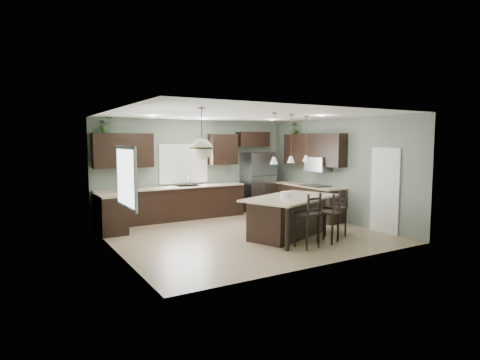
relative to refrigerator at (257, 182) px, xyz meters
name	(u,v)px	position (x,y,z in m)	size (l,w,h in m)	color
ground	(245,234)	(-1.92, -2.41, -0.93)	(6.00, 6.00, 0.00)	#9E8466
pantry_door	(385,190)	(1.06, -3.96, 0.09)	(0.04, 0.82, 2.04)	white
window_back	(184,164)	(-2.32, 0.33, 0.62)	(1.35, 0.02, 1.00)	white
window_left	(126,177)	(-4.90, -3.21, 0.62)	(0.02, 1.10, 1.00)	white
left_return_cabs	(111,215)	(-4.62, -0.71, -0.48)	(0.60, 0.90, 0.90)	black
left_return_countertop	(111,195)	(-4.60, -0.71, -0.01)	(0.66, 0.96, 0.04)	beige
back_lower_cabs	(173,204)	(-2.77, 0.04, -0.48)	(4.20, 0.60, 0.90)	black
back_countertop	(173,187)	(-2.77, 0.02, -0.01)	(4.20, 0.66, 0.04)	beige
sink_inset	(188,186)	(-2.32, 0.02, 0.01)	(0.70, 0.45, 0.01)	gray
faucet	(188,181)	(-2.32, -0.01, 0.16)	(0.02, 0.02, 0.28)	silver
back_upper_left	(123,151)	(-4.07, 0.17, 1.02)	(1.55, 0.34, 0.90)	black
back_upper_right	(223,149)	(-1.12, 0.17, 1.02)	(0.85, 0.34, 0.90)	black
fridge_header	(253,139)	(-0.07, 0.17, 1.32)	(1.05, 0.34, 0.45)	black
right_lower_cabs	(309,202)	(0.78, -1.53, -0.48)	(0.60, 2.35, 0.90)	black
right_countertop	(309,186)	(0.76, -1.53, -0.01)	(0.66, 2.35, 0.04)	beige
cooktop	(315,186)	(0.76, -1.81, 0.02)	(0.58, 0.75, 0.02)	black
wall_oven_front	(307,204)	(0.48, -1.81, -0.48)	(0.01, 0.72, 0.60)	gray
right_upper_cabs	(313,150)	(0.91, -1.53, 1.02)	(0.34, 2.35, 0.90)	black
microwave	(318,164)	(0.86, -1.81, 0.62)	(0.40, 0.75, 0.40)	gray
refrigerator	(257,182)	(0.00, 0.00, 0.00)	(0.90, 0.74, 1.85)	gray
kitchen_island	(290,217)	(-1.15, -3.15, -0.46)	(2.31, 1.31, 0.92)	black
serving_dish	(286,195)	(-1.34, -3.22, 0.07)	(0.24, 0.24, 0.14)	silver
bar_stool_left	(307,220)	(-1.45, -4.10, -0.35)	(0.43, 0.43, 1.15)	black
bar_stool_center	(328,218)	(-0.79, -4.01, -0.38)	(0.41, 0.41, 1.10)	black
bar_stool_right	(336,213)	(-0.25, -3.68, -0.37)	(0.41, 0.41, 1.11)	black
pendant_left	(274,139)	(-1.80, -3.40, 1.32)	(0.17, 0.17, 1.10)	white
pendant_center	(291,139)	(-1.15, -3.15, 1.32)	(0.17, 0.17, 1.10)	white
pendant_right	(306,139)	(-0.50, -2.90, 1.32)	(0.17, 0.17, 1.10)	white
chandelier	(202,134)	(-3.66, -3.77, 1.40)	(0.42, 0.42, 0.94)	beige
plant_back_left	(105,125)	(-4.50, 0.14, 1.68)	(0.37, 0.32, 0.41)	#284E22
plant_right_wall	(294,129)	(0.88, -0.66, 1.65)	(0.19, 0.19, 0.34)	#2E5726
room_shell	(245,162)	(-1.92, -2.41, 0.77)	(6.00, 6.00, 6.00)	slate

